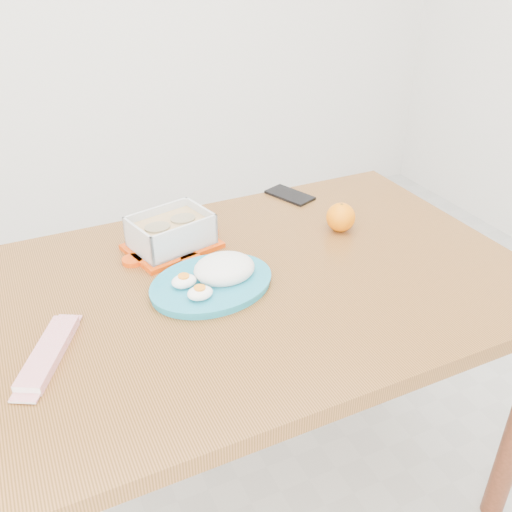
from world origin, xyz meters
name	(u,v)px	position (x,y,z in m)	size (l,w,h in m)	color
ground	(294,456)	(0.00, 0.00, 0.00)	(3.50, 3.50, 0.00)	#B7B7B2
dining_table	(256,309)	(-0.16, -0.05, 0.66)	(1.29, 0.86, 0.75)	brown
food_container	(171,233)	(-0.29, 0.17, 0.80)	(0.25, 0.21, 0.09)	#E14006
orange_fruit	(341,217)	(0.15, 0.07, 0.79)	(0.08, 0.08, 0.08)	#FF6D05
rice_plate	(216,276)	(-0.25, -0.04, 0.78)	(0.33, 0.33, 0.08)	teal
candy_bar	(48,353)	(-0.64, -0.13, 0.76)	(0.21, 0.05, 0.02)	#B1091E
smartphone	(290,195)	(0.13, 0.32, 0.75)	(0.07, 0.15, 0.01)	black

